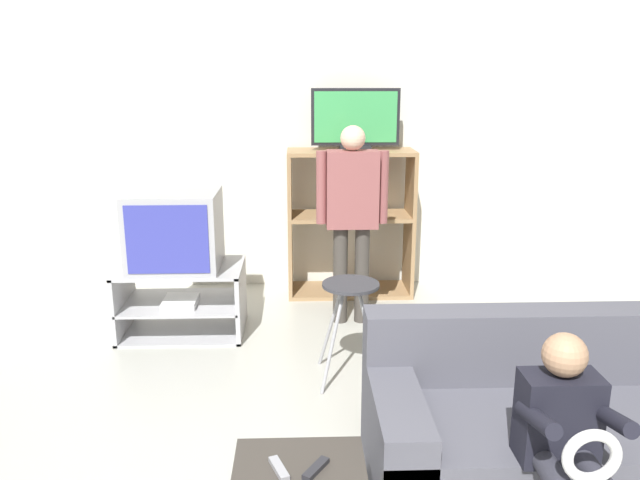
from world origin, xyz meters
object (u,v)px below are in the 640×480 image
television_main (175,230)px  media_shelf (350,222)px  folding_stool (351,301)px  tv_stand (182,300)px  remote_control_white (279,468)px  couch (563,430)px  remote_control_black (316,469)px  television_flat (355,121)px  person_seated_child (566,436)px  person_standing_adult (352,207)px

television_main → media_shelf: size_ratio=0.51×
media_shelf → folding_stool: (-0.13, -1.60, -0.12)m
tv_stand → folding_stool: bearing=-33.4°
remote_control_white → couch: couch is taller
remote_control_black → remote_control_white: 0.14m
television_flat → folding_stool: (-0.16, -1.60, -0.97)m
television_main → media_shelf: (1.33, 0.83, -0.14)m
media_shelf → remote_control_black: (-0.38, -3.14, -0.21)m
remote_control_black → remote_control_white: bearing=-149.1°
tv_stand → person_seated_child: person_seated_child is taller
media_shelf → couch: 2.79m
folding_stool → person_standing_adult: bearing=84.9°
couch → remote_control_black: bearing=-157.4°
television_main → remote_control_white: size_ratio=4.42×
tv_stand → person_standing_adult: person_standing_adult is taller
folding_stool → remote_control_black: (-0.26, -1.54, -0.09)m
media_shelf → television_flat: (0.03, 0.00, 0.85)m
person_seated_child → remote_control_white: bearing=179.7°
television_flat → person_seated_child: (0.53, -3.14, -0.94)m
remote_control_white → television_main: bearing=88.1°
remote_control_white → person_standing_adult: bearing=57.8°
remote_control_black → couch: couch is taller
couch → television_flat: bearing=105.6°
remote_control_black → person_seated_child: size_ratio=0.16×
person_standing_adult → remote_control_white: bearing=-101.0°
television_flat → person_seated_child: bearing=-80.5°
media_shelf → couch: (0.78, -2.65, -0.37)m
tv_stand → media_shelf: (1.30, 0.82, 0.39)m
television_main → remote_control_white: 2.47m
remote_control_white → television_flat: bearing=58.8°
tv_stand → person_standing_adult: bearing=7.2°
television_main → remote_control_black: (0.94, -2.31, -0.36)m
television_main → television_flat: (1.36, 0.83, 0.71)m
television_main → television_flat: size_ratio=0.87×
tv_stand → remote_control_white: tv_stand is taller
tv_stand → media_shelf: media_shelf is taller
remote_control_black → remote_control_white: size_ratio=1.00×
person_standing_adult → person_seated_child: 2.57m
tv_stand → remote_control_white: 2.45m
television_main → couch: 2.84m
tv_stand → remote_control_black: tv_stand is taller
folding_stool → remote_control_white: (-0.40, -1.53, -0.09)m
remote_control_white → person_standing_adult: (0.48, 2.47, 0.48)m
television_main → person_standing_adult: 1.30m
media_shelf → remote_control_black: size_ratio=8.67×
folding_stool → person_standing_adult: 1.02m
tv_stand → person_seated_child: 2.99m
remote_control_white → person_standing_adult: person_standing_adult is taller
television_flat → remote_control_white: television_flat is taller
remote_control_black → person_seated_child: (0.94, -0.00, 0.12)m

